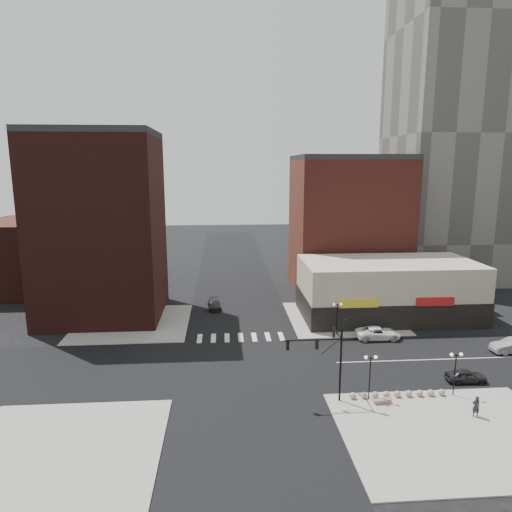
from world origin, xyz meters
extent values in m
plane|color=black|center=(0.00, 0.00, 0.00)|extent=(240.00, 240.00, 0.00)
cube|color=black|center=(0.00, 0.00, 0.01)|extent=(200.00, 14.00, 0.02)
cube|color=black|center=(0.00, 0.00, 0.01)|extent=(14.00, 200.00, 0.02)
cube|color=gray|center=(-14.50, 14.50, 0.06)|extent=(15.00, 15.00, 0.12)
cube|color=gray|center=(14.50, 14.50, 0.06)|extent=(15.00, 15.00, 0.12)
cube|color=gray|center=(16.00, -14.00, 0.06)|extent=(18.00, 14.00, 0.12)
cube|color=gray|center=(-14.50, -14.50, 0.06)|extent=(15.00, 15.00, 0.12)
cube|color=#391512|center=(-19.00, 18.50, 12.50)|extent=(16.00, 15.00, 25.00)
cube|color=#391512|center=(-32.00, 34.00, 6.00)|extent=(20.00, 18.00, 12.00)
cube|color=maroon|center=(19.00, 29.50, 11.00)|extent=(18.00, 15.00, 22.00)
cube|color=#47443F|center=(40.00, 38.00, 45.00)|extent=(20.00, 20.00, 90.00)
cube|color=#47443F|center=(60.00, 56.00, 41.00)|extent=(18.00, 18.00, 82.00)
cube|color=#C1B699|center=(21.00, 15.00, 4.00)|extent=(24.00, 12.00, 8.00)
cube|color=black|center=(21.00, 15.00, 1.70)|extent=(24.20, 12.20, 3.40)
cylinder|color=black|center=(8.20, -8.20, 3.50)|extent=(0.18, 0.18, 7.00)
cylinder|color=black|center=(5.60, -8.20, 6.00)|extent=(5.20, 0.11, 0.11)
cylinder|color=black|center=(7.20, -8.20, 5.30)|extent=(1.72, 0.06, 1.46)
cylinder|color=black|center=(8.20, -6.70, 6.00)|extent=(0.11, 3.00, 0.11)
cube|color=black|center=(3.40, -8.20, 5.60)|extent=(0.28, 0.18, 0.95)
sphere|color=red|center=(3.40, -8.20, 5.90)|extent=(0.16, 0.16, 0.16)
cube|color=black|center=(6.00, -8.20, 5.60)|extent=(0.28, 0.18, 0.95)
sphere|color=red|center=(6.00, -8.20, 5.90)|extent=(0.16, 0.16, 0.16)
cube|color=black|center=(8.20, -5.40, 5.60)|extent=(0.18, 0.28, 0.95)
sphere|color=red|center=(8.20, -5.40, 5.90)|extent=(0.16, 0.16, 0.16)
cube|color=black|center=(8.45, -8.20, 7.30)|extent=(0.28, 0.18, 0.95)
sphere|color=red|center=(8.45, -8.20, 7.60)|extent=(0.16, 0.16, 0.16)
cylinder|color=black|center=(11.00, -8.00, 2.12)|extent=(0.11, 0.11, 4.00)
cylinder|color=black|center=(11.00, -8.00, 4.02)|extent=(0.90, 0.06, 0.06)
sphere|color=white|center=(10.55, -8.00, 4.12)|extent=(0.32, 0.32, 0.32)
sphere|color=white|center=(11.45, -8.00, 4.12)|extent=(0.32, 0.32, 0.32)
cylinder|color=black|center=(19.00, -8.00, 2.12)|extent=(0.11, 0.11, 4.00)
cylinder|color=black|center=(19.00, -8.00, 4.02)|extent=(0.90, 0.06, 0.06)
sphere|color=white|center=(18.55, -8.00, 4.12)|extent=(0.32, 0.32, 0.32)
sphere|color=white|center=(19.45, -8.00, 4.12)|extent=(0.32, 0.32, 0.32)
cylinder|color=black|center=(12.00, 8.00, 2.12)|extent=(0.11, 0.11, 4.00)
cylinder|color=black|center=(12.00, 8.00, 4.02)|extent=(0.90, 0.06, 0.06)
sphere|color=white|center=(11.55, 8.00, 4.12)|extent=(0.32, 0.32, 0.32)
sphere|color=white|center=(12.45, 8.00, 4.12)|extent=(0.32, 0.32, 0.32)
sphere|color=gray|center=(9.50, -8.00, 0.42)|extent=(0.59, 0.59, 0.59)
sphere|color=gray|center=(10.55, -8.00, 0.42)|extent=(0.59, 0.59, 0.59)
sphere|color=gray|center=(11.60, -8.00, 0.42)|extent=(0.59, 0.59, 0.59)
sphere|color=gray|center=(12.65, -8.00, 0.42)|extent=(0.59, 0.59, 0.59)
sphere|color=gray|center=(13.70, -8.00, 0.42)|extent=(0.59, 0.59, 0.59)
sphere|color=gray|center=(14.75, -8.00, 0.42)|extent=(0.59, 0.59, 0.59)
sphere|color=gray|center=(15.80, -8.00, 0.42)|extent=(0.59, 0.59, 0.59)
sphere|color=gray|center=(16.85, -8.00, 0.42)|extent=(0.59, 0.59, 0.59)
sphere|color=gray|center=(17.90, -8.00, 0.42)|extent=(0.59, 0.59, 0.59)
imported|color=white|center=(16.84, 6.50, 0.76)|extent=(5.52, 2.61, 1.52)
imported|color=black|center=(21.65, -5.38, 0.67)|extent=(3.97, 1.74, 1.33)
imported|color=black|center=(-3.58, 20.29, 0.64)|extent=(2.24, 4.60, 1.29)
imported|color=#242226|center=(19.05, -11.71, 1.04)|extent=(0.68, 0.46, 1.85)
cube|color=#8A695F|center=(11.90, -9.00, 0.26)|extent=(1.51, 0.59, 0.28)
cube|color=#8A695F|center=(11.90, -9.00, 0.45)|extent=(1.70, 0.70, 0.11)
camera|label=1|loc=(-2.17, -45.63, 21.03)|focal=32.00mm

